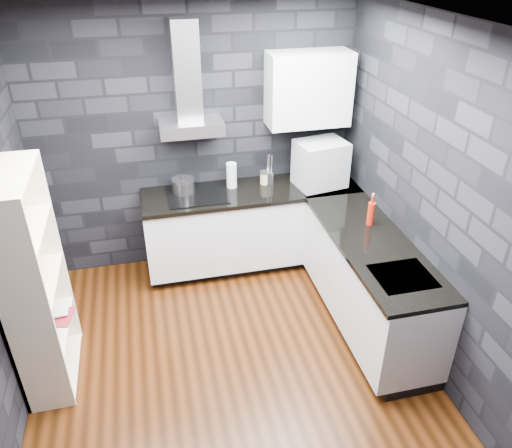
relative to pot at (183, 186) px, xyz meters
name	(u,v)px	position (x,y,z in m)	size (l,w,h in m)	color
ground	(229,353)	(0.17, -1.38, -0.98)	(3.20, 3.20, 0.00)	#401D09
ceiling	(216,22)	(0.17, -1.38, 1.72)	(3.20, 3.20, 0.00)	silver
wall_back	(195,140)	(0.17, 0.24, 0.37)	(3.20, 0.05, 2.70)	black
wall_front	(286,390)	(0.17, -3.01, 0.37)	(3.20, 0.05, 2.70)	black
wall_right	(425,195)	(1.80, -1.38, 0.37)	(0.05, 3.20, 2.70)	black
toekick_back	(251,257)	(0.67, -0.04, -0.93)	(2.18, 0.50, 0.10)	black
toekick_right	(368,318)	(1.51, -1.28, -0.93)	(0.50, 1.78, 0.10)	black
counter_back_cab	(251,225)	(0.67, -0.08, -0.50)	(2.20, 0.60, 0.76)	white
counter_right_cab	(369,281)	(1.47, -1.28, -0.50)	(0.60, 1.80, 0.76)	white
counter_back_top	(251,192)	(0.67, -0.09, -0.10)	(2.20, 0.62, 0.04)	black
counter_right_top	(373,244)	(1.46, -1.28, -0.10)	(0.62, 1.80, 0.04)	black
counter_corner_top	(325,183)	(1.47, -0.08, -0.10)	(0.62, 0.62, 0.04)	black
hood_body	(191,127)	(0.12, 0.05, 0.58)	(0.60, 0.34, 0.12)	#AEADB2
hood_chimney	(187,71)	(0.12, 0.12, 1.09)	(0.24, 0.20, 0.90)	#AEADB2
upper_cabinet	(308,89)	(1.27, 0.04, 0.87)	(0.80, 0.35, 0.70)	silver
cooktop	(197,195)	(0.12, -0.08, -0.07)	(0.58, 0.50, 0.01)	black
sink_rim	(403,276)	(1.47, -1.78, -0.08)	(0.44, 0.40, 0.01)	#AEADB2
pot	(183,186)	(0.00, 0.00, 0.00)	(0.22, 0.22, 0.13)	silver
glass_vase	(232,175)	(0.49, 0.03, 0.05)	(0.11, 0.11, 0.26)	silver
storage_jar	(265,178)	(0.84, 0.02, -0.02)	(0.10, 0.10, 0.12)	tan
utensil_crock	(269,178)	(0.89, 0.02, -0.01)	(0.10, 0.10, 0.13)	silver
appliance_garage	(320,164)	(1.38, -0.13, 0.15)	(0.48, 0.37, 0.48)	#A3A6A9
red_bottle	(371,214)	(1.55, -1.00, 0.03)	(0.06, 0.06, 0.21)	#A11B0B
bookshelf	(34,285)	(-1.25, -1.25, -0.08)	(0.34, 0.80, 1.80)	#F8E9CD
fruit_bowl	(31,290)	(-1.25, -1.37, -0.04)	(0.20, 0.20, 0.05)	white
book_red	(46,307)	(-1.24, -1.12, -0.40)	(0.18, 0.02, 0.25)	maroon
book_second	(45,300)	(-1.25, -1.05, -0.38)	(0.16, 0.02, 0.22)	#B2B2B2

